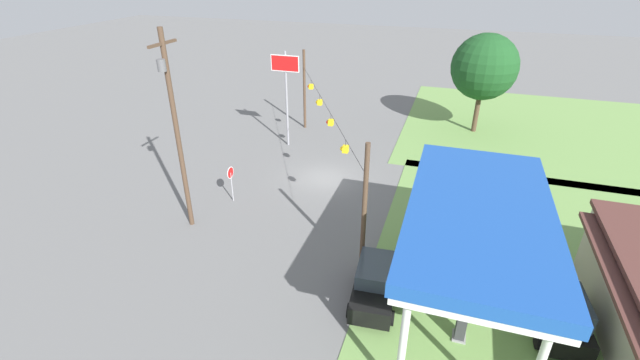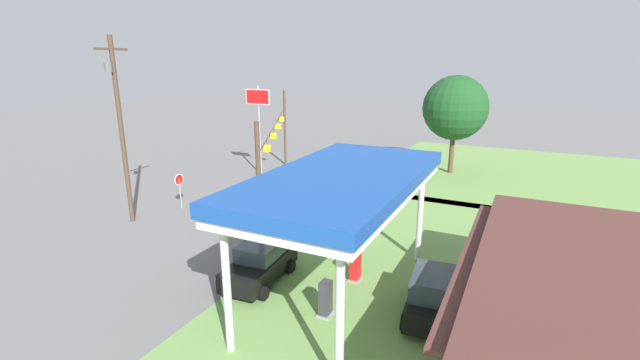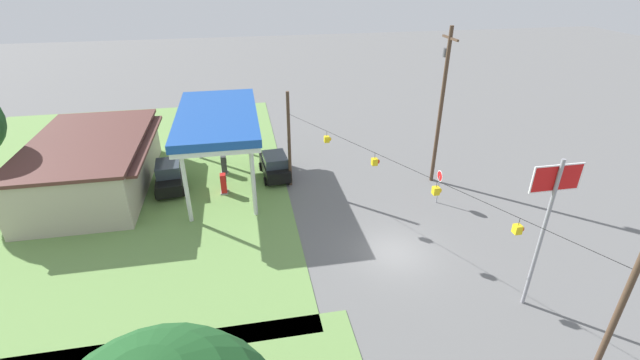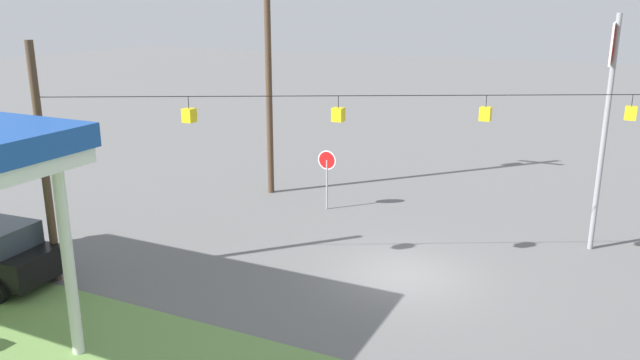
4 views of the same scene
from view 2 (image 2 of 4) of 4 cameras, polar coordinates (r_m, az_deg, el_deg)
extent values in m
plane|color=slate|center=(32.64, -5.66, -2.38)|extent=(160.00, 160.00, 0.00)
cube|color=#6B934C|center=(43.46, 24.77, 0.81)|extent=(24.00, 24.00, 0.04)
cube|color=silver|center=(17.53, 3.07, -1.22)|extent=(11.34, 5.43, 0.35)
cube|color=#19479E|center=(17.41, 3.09, 0.20)|extent=(11.54, 5.63, 0.55)
cylinder|color=silver|center=(23.55, 3.12, -3.35)|extent=(0.28, 0.28, 4.79)
cylinder|color=silver|center=(15.53, -12.28, -14.23)|extent=(0.28, 0.28, 4.79)
cylinder|color=silver|center=(22.34, 13.19, -4.82)|extent=(0.28, 0.28, 4.79)
cylinder|color=silver|center=(13.63, 2.64, -18.49)|extent=(0.28, 0.28, 4.79)
cube|color=#B2A893|center=(16.93, 33.38, -16.17)|extent=(12.75, 7.45, 3.67)
cube|color=#512D28|center=(16.08, 34.43, -10.15)|extent=(13.05, 7.75, 0.24)
cube|color=#512D28|center=(16.03, 19.56, -9.72)|extent=(11.47, 0.70, 0.20)
cube|color=gray|center=(20.83, 4.68, -13.05)|extent=(0.71, 0.56, 0.12)
cube|color=red|center=(20.47, 4.73, -11.16)|extent=(0.55, 0.40, 1.42)
cube|color=black|center=(20.42, 4.18, -10.33)|extent=(0.39, 0.03, 0.24)
cube|color=gray|center=(18.26, 0.73, -17.48)|extent=(0.71, 0.56, 0.12)
cube|color=#333338|center=(17.86, 0.73, -15.41)|extent=(0.55, 0.40, 1.42)
cube|color=black|center=(17.79, 0.09, -14.46)|extent=(0.39, 0.03, 0.24)
cube|color=black|center=(20.51, -8.01, -11.38)|extent=(4.46, 2.18, 0.88)
cube|color=#333D47|center=(20.36, -7.73, -9.08)|extent=(2.51, 1.88, 0.71)
cylinder|color=black|center=(19.28, -7.47, -14.72)|extent=(0.69, 0.27, 0.68)
cylinder|color=black|center=(20.17, -12.30, -13.50)|extent=(0.69, 0.27, 0.68)
cylinder|color=black|center=(21.36, -3.90, -11.42)|extent=(0.69, 0.27, 0.68)
cylinder|color=black|center=(22.17, -8.39, -10.50)|extent=(0.69, 0.27, 0.68)
cube|color=black|center=(18.41, 14.95, -15.18)|extent=(4.32, 2.23, 0.86)
cube|color=#333D47|center=(17.77, 15.05, -13.21)|extent=(2.44, 1.91, 0.84)
cylinder|color=black|center=(19.82, 12.50, -14.08)|extent=(0.70, 0.28, 0.68)
cylinder|color=black|center=(19.71, 18.11, -14.71)|extent=(0.70, 0.28, 0.68)
cylinder|color=black|center=(17.63, 11.14, -18.08)|extent=(0.70, 0.28, 0.68)
cylinder|color=black|center=(17.50, 17.58, -18.83)|extent=(0.70, 0.28, 0.68)
cylinder|color=#99999E|center=(31.47, -18.12, -1.79)|extent=(0.08, 0.08, 2.10)
cylinder|color=white|center=(31.19, -18.28, 0.06)|extent=(0.80, 0.03, 0.80)
cylinder|color=red|center=(31.19, -18.28, 0.06)|extent=(0.70, 0.03, 0.70)
cylinder|color=gray|center=(38.52, -8.07, 6.41)|extent=(0.18, 0.18, 7.98)
cube|color=white|center=(38.08, -8.33, 10.91)|extent=(0.06, 2.40, 1.29)
cube|color=red|center=(38.08, -8.33, 10.91)|extent=(0.07, 2.28, 1.17)
cylinder|color=#4C3828|center=(29.08, -24.92, 5.68)|extent=(0.28, 0.28, 11.50)
cube|color=#4C3828|center=(28.77, -26.08, 15.41)|extent=(2.20, 0.14, 0.14)
cylinder|color=#59595B|center=(28.55, -26.39, 13.37)|extent=(0.44, 0.44, 0.60)
cylinder|color=#4C3828|center=(42.37, -4.70, 6.86)|extent=(0.24, 0.24, 7.28)
cylinder|color=#4C3828|center=(21.26, -8.08, -2.05)|extent=(0.24, 0.24, 7.28)
cylinder|color=black|center=(31.37, -5.94, 7.54)|extent=(19.26, 10.02, 0.02)
cylinder|color=black|center=(37.82, -5.15, 8.66)|extent=(0.02, 0.02, 0.35)
cube|color=yellow|center=(37.87, -5.13, 8.09)|extent=(0.32, 0.32, 0.40)
sphere|color=red|center=(37.96, -5.36, 8.11)|extent=(0.28, 0.28, 0.28)
cylinder|color=black|center=(33.53, -5.64, 7.76)|extent=(0.02, 0.02, 0.35)
cube|color=yellow|center=(33.59, -5.62, 7.13)|extent=(0.32, 0.32, 0.40)
sphere|color=yellow|center=(33.67, -5.87, 7.14)|extent=(0.28, 0.28, 0.28)
cylinder|color=black|center=(29.25, -6.26, 6.60)|extent=(0.02, 0.02, 0.35)
cube|color=yellow|center=(29.32, -6.24, 5.88)|extent=(0.32, 0.32, 0.40)
sphere|color=red|center=(29.41, -6.52, 5.90)|extent=(0.28, 0.28, 0.28)
cylinder|color=black|center=(25.00, -7.10, 5.05)|extent=(0.02, 0.02, 0.35)
cube|color=yellow|center=(25.07, -7.07, 4.21)|extent=(0.32, 0.32, 0.40)
sphere|color=yellow|center=(25.16, -7.40, 4.24)|extent=(0.28, 0.28, 0.28)
cylinder|color=#4C3828|center=(41.09, 17.12, 3.41)|extent=(0.44, 0.44, 3.70)
sphere|color=#19471E|center=(40.47, 17.59, 9.15)|extent=(5.75, 5.75, 5.75)
camera|label=1|loc=(9.34, -76.38, 33.64)|focal=24.00mm
camera|label=3|loc=(46.58, 16.94, 21.70)|focal=24.00mm
camera|label=4|loc=(31.79, 28.38, 10.62)|focal=35.00mm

